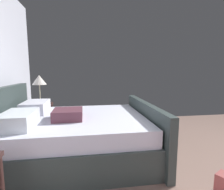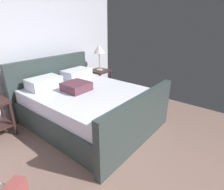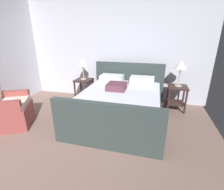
{
  "view_description": "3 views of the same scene",
  "coord_description": "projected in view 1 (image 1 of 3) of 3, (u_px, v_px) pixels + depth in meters",
  "views": [
    {
      "loc": [
        -2.08,
        1.98,
        1.3
      ],
      "look_at": [
        0.44,
        1.59,
        0.94
      ],
      "focal_mm": 28.07,
      "sensor_mm": 36.0,
      "label": 1
    },
    {
      "loc": [
        -1.51,
        -0.07,
        1.73
      ],
      "look_at": [
        0.33,
        1.41,
        0.76
      ],
      "focal_mm": 29.36,
      "sensor_mm": 36.0,
      "label": 2
    },
    {
      "loc": [
        1.16,
        -1.04,
        1.72
      ],
      "look_at": [
        0.45,
        1.59,
        0.72
      ],
      "focal_mm": 26.05,
      "sensor_mm": 36.0,
      "label": 3
    }
  ],
  "objects": [
    {
      "name": "nightstand_right",
      "position": [
        41.0,
        113.0,
        3.69
      ],
      "size": [
        0.44,
        0.44,
        0.6
      ],
      "color": "#382320",
      "rests_on": "ground"
    },
    {
      "name": "bed",
      "position": [
        77.0,
        134.0,
        2.64
      ],
      "size": [
        1.79,
        2.19,
        1.07
      ],
      "color": "#333F3D",
      "rests_on": "ground"
    },
    {
      "name": "table_lamp_right",
      "position": [
        39.0,
        81.0,
        3.6
      ],
      "size": [
        0.28,
        0.28,
        0.61
      ],
      "color": "#B7B293",
      "rests_on": "nightstand_right"
    }
  ]
}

